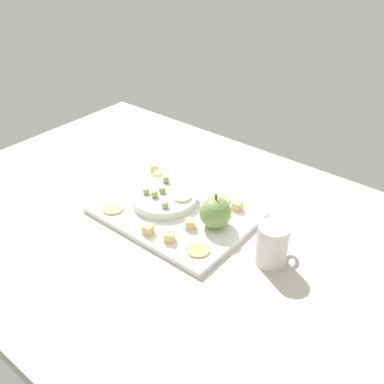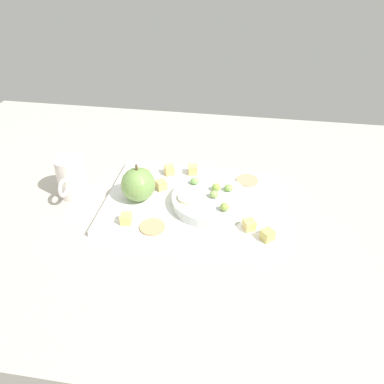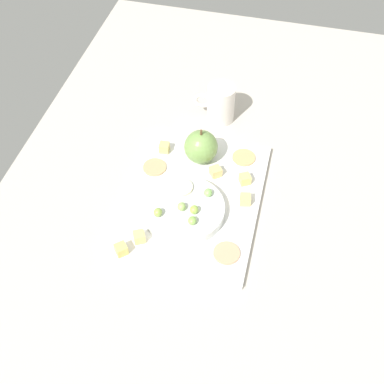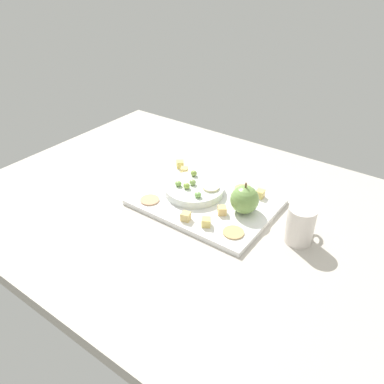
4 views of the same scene
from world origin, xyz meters
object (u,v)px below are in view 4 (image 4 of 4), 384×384
object	(u,v)px
platter	(206,202)
grape_1	(178,184)
grape_2	(194,173)
grape_4	(187,186)
cheese_cube_2	(180,164)
cracker_0	(150,200)
grape_3	(198,195)
cheese_cube_4	(260,194)
cracker_1	(243,189)
grape_0	(193,182)
cheese_cube_0	(186,216)
cheese_cube_3	(206,222)
serving_dish	(194,189)
apple_slice_0	(211,187)
cheese_cube_1	(184,171)
cracker_2	(233,232)
cup	(300,225)
apple_whole	(245,199)
cheese_cube_5	(222,211)

from	to	relation	value
platter	grape_1	size ratio (longest dim) A/B	19.57
grape_1	grape_2	size ratio (longest dim) A/B	1.00
grape_4	cheese_cube_2	bearing A→B (deg)	133.83
cracker_0	grape_3	distance (cm)	13.20
cracker_0	grape_2	xyz separation A→B (cm)	(4.09, 14.55, 2.83)
cheese_cube_4	cracker_1	distance (cm)	5.56
cheese_cube_2	cracker_0	size ratio (longest dim) A/B	0.42
cheese_cube_4	grape_0	world-z (taller)	grape_0
cheese_cube_0	grape_2	distance (cm)	18.17
platter	cheese_cube_3	distance (cm)	11.51
cheese_cube_2	cheese_cube_4	size ratio (longest dim) A/B	1.00
serving_dish	cracker_0	world-z (taller)	serving_dish
grape_0	apple_slice_0	world-z (taller)	grape_0
cheese_cube_3	cheese_cube_4	distance (cm)	19.58
grape_0	apple_slice_0	bearing A→B (deg)	14.32
cheese_cube_1	cracker_1	xyz separation A→B (cm)	(18.70, 2.58, -0.86)
grape_3	platter	bearing A→B (deg)	80.08
serving_dish	grape_1	world-z (taller)	grape_1
cracker_2	cup	bearing A→B (deg)	32.29
grape_2	cup	world-z (taller)	cup
cheese_cube_4	grape_0	bearing A→B (deg)	-153.21
cheese_cube_2	apple_slice_0	size ratio (longest dim) A/B	0.47
cheese_cube_3	cheese_cube_4	size ratio (longest dim) A/B	1.00
grape_2	grape_4	xyz separation A→B (cm)	(2.36, -6.64, -0.02)
cracker_1	grape_0	bearing A→B (deg)	-140.89
grape_1	grape_4	bearing A→B (deg)	6.23
grape_2	cup	distance (cm)	34.41
cheese_cube_3	grape_3	bearing A→B (deg)	137.65
cheese_cube_0	apple_slice_0	bearing A→B (deg)	95.06
grape_3	cheese_cube_1	bearing A→B (deg)	139.11
platter	cheese_cube_2	xyz separation A→B (cm)	(-16.39, 10.09, 1.73)
platter	cheese_cube_1	xyz separation A→B (cm)	(-12.90, 7.65, 1.73)
cracker_1	cracker_0	bearing A→B (deg)	-132.26
serving_dish	cheese_cube_4	xyz separation A→B (cm)	(15.78, 8.60, -0.03)
apple_whole	cheese_cube_5	distance (cm)	6.42
cheese_cube_5	platter	bearing A→B (deg)	155.64
apple_slice_0	platter	bearing A→B (deg)	-87.25
platter	apple_slice_0	size ratio (longest dim) A/B	8.03
apple_slice_0	cheese_cube_0	bearing A→B (deg)	-84.94
grape_1	cheese_cube_3	bearing A→B (deg)	-28.34
cheese_cube_4	cracker_1	xyz separation A→B (cm)	(-5.45, 0.65, -0.86)
cheese_cube_0	cup	size ratio (longest dim) A/B	0.22
grape_0	cheese_cube_4	bearing A→B (deg)	26.79
cheese_cube_2	grape_0	bearing A→B (deg)	-38.47
cheese_cube_3	cracker_1	size ratio (longest dim) A/B	0.42
platter	cracker_1	bearing A→B (deg)	60.44
apple_slice_0	cup	xyz separation A→B (cm)	(26.34, -2.41, 0.78)
cheese_cube_0	cheese_cube_4	size ratio (longest dim) A/B	1.00
grape_2	cheese_cube_5	bearing A→B (deg)	-29.86
cheese_cube_2	cheese_cube_4	world-z (taller)	same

